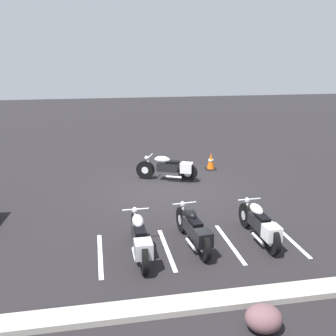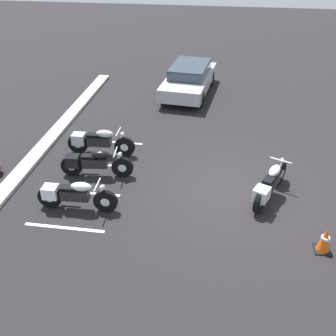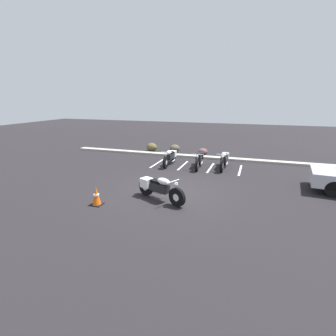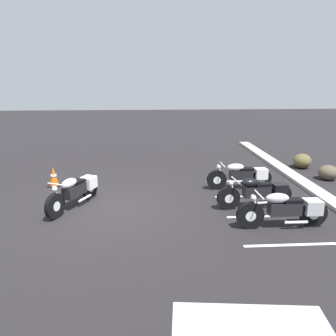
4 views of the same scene
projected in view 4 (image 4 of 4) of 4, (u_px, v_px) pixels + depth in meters
ground at (107, 208)px, 9.29m from camera, size 60.00×60.00×0.00m
motorcycle_white_featured at (76, 190)px, 9.30m from camera, size 2.12×1.11×0.89m
parked_bike_0 at (243, 175)px, 10.81m from camera, size 0.61×2.18×0.86m
parked_bike_1 at (259, 192)px, 9.21m from camera, size 0.63×2.20×0.86m
parked_bike_2 at (287, 209)px, 7.96m from camera, size 0.64×2.26×0.89m
concrete_curb at (330, 201)px, 9.67m from camera, size 18.00×0.50×0.12m
landscape_rock_1 at (328, 173)px, 11.81m from camera, size 0.89×0.92×0.53m
landscape_rock_2 at (302, 161)px, 13.37m from camera, size 1.04×1.02×0.59m
traffic_cone at (54, 177)px, 11.11m from camera, size 0.40×0.40×0.68m
stall_line_0 at (236, 181)px, 11.70m from camera, size 0.10×2.10×0.00m
stall_line_1 at (248, 196)px, 10.21m from camera, size 0.10×2.10×0.00m
stall_line_2 at (266, 216)px, 8.71m from camera, size 0.10×2.10×0.00m
stall_line_3 at (290, 245)px, 7.22m from camera, size 0.10×2.10×0.00m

